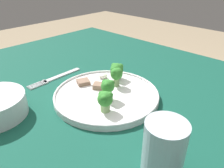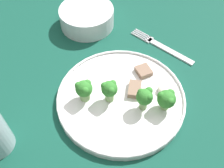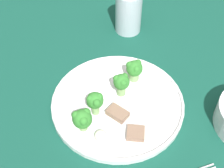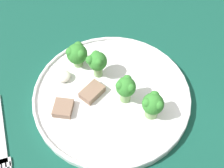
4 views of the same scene
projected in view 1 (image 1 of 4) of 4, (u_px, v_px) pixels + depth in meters
The scene contains 11 objects.
table at pixel (94, 130), 0.63m from camera, with size 1.21×1.07×0.76m.
dinner_plate at pixel (106, 95), 0.59m from camera, with size 0.28×0.28×0.02m.
fork at pixel (56, 78), 0.70m from camera, with size 0.02×0.19×0.00m.
drinking_glass at pixel (163, 154), 0.35m from camera, with size 0.07×0.07×0.11m.
broccoli_floret_near_rim_left at pixel (105, 100), 0.51m from camera, with size 0.04×0.04×0.05m.
broccoli_floret_center_left at pixel (117, 69), 0.66m from camera, with size 0.04×0.04×0.05m.
broccoli_floret_back_left at pixel (108, 87), 0.55m from camera, with size 0.04×0.03×0.05m.
broccoli_floret_front_left at pixel (116, 74), 0.62m from camera, with size 0.04×0.03×0.06m.
meat_slice_front_slice at pixel (101, 86), 0.62m from camera, with size 0.05×0.05×0.01m.
meat_slice_middle_slice at pixel (83, 82), 0.64m from camera, with size 0.04×0.04×0.01m.
sauce_dollop at pixel (103, 76), 0.67m from camera, with size 0.03×0.03×0.02m.
Camera 1 is at (-0.37, 0.32, 1.07)m, focal length 35.00 mm.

